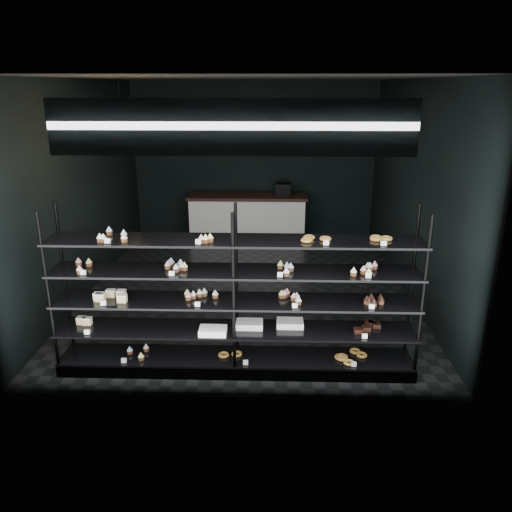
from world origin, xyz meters
name	(u,v)px	position (x,y,z in m)	size (l,w,h in m)	color
room	(248,190)	(0.00, 0.00, 1.60)	(5.01, 6.01, 3.20)	black
display_shelf	(233,319)	(-0.05, -2.45, 0.63)	(4.00, 0.50, 1.91)	black
signage	(232,127)	(0.00, -2.93, 2.75)	(3.30, 0.05, 0.50)	#0B0C3A
pendant_lamp	(123,140)	(-1.49, -1.19, 2.45)	(0.30, 0.30, 0.88)	black
service_counter	(248,218)	(-0.11, 2.50, 0.50)	(2.42, 0.65, 1.23)	silver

